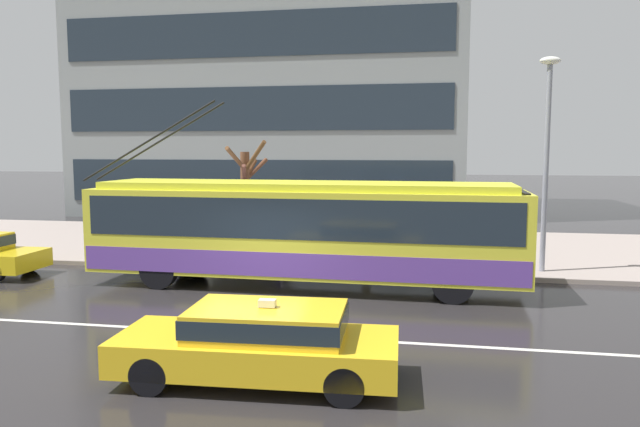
# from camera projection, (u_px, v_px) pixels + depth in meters

# --- Properties ---
(ground_plane) EXTENTS (160.00, 160.00, 0.00)m
(ground_plane) POSITION_uv_depth(u_px,v_px,m) (248.00, 317.00, 13.66)
(ground_plane) COLOR #272425
(sidewalk_slab) EXTENTS (80.00, 10.00, 0.14)m
(sidewalk_slab) POSITION_uv_depth(u_px,v_px,m) (323.00, 246.00, 23.33)
(sidewalk_slab) COLOR gray
(sidewalk_slab) RESTS_ON ground_plane
(lane_centre_line) EXTENTS (72.00, 0.14, 0.01)m
(lane_centre_line) POSITION_uv_depth(u_px,v_px,m) (231.00, 333.00, 12.48)
(lane_centre_line) COLOR silver
(lane_centre_line) RESTS_ON ground_plane
(trolleybus) EXTENTS (12.59, 2.81, 5.20)m
(trolleybus) POSITION_uv_depth(u_px,v_px,m) (304.00, 229.00, 16.59)
(trolleybus) COLOR yellow
(trolleybus) RESTS_ON ground_plane
(taxi_oncoming_near) EXTENTS (4.72, 1.96, 1.39)m
(taxi_oncoming_near) POSITION_uv_depth(u_px,v_px,m) (261.00, 340.00, 9.82)
(taxi_oncoming_near) COLOR yellow
(taxi_oncoming_near) RESTS_ON ground_plane
(bus_shelter) EXTENTS (3.93, 1.76, 2.58)m
(bus_shelter) POSITION_uv_depth(u_px,v_px,m) (237.00, 201.00, 20.11)
(bus_shelter) COLOR gray
(bus_shelter) RESTS_ON sidewalk_slab
(pedestrian_at_shelter) EXTENTS (1.21, 1.21, 2.00)m
(pedestrian_at_shelter) POSITION_uv_depth(u_px,v_px,m) (364.00, 211.00, 20.26)
(pedestrian_at_shelter) COLOR #46564D
(pedestrian_at_shelter) RESTS_ON sidewalk_slab
(pedestrian_approaching_curb) EXTENTS (1.10, 1.10, 1.98)m
(pedestrian_approaching_curb) POSITION_uv_depth(u_px,v_px,m) (278.00, 216.00, 19.36)
(pedestrian_approaching_curb) COLOR navy
(pedestrian_approaching_curb) RESTS_ON sidewalk_slab
(street_lamp) EXTENTS (0.60, 0.32, 6.41)m
(street_lamp) POSITION_uv_depth(u_px,v_px,m) (547.00, 145.00, 17.74)
(street_lamp) COLOR gray
(street_lamp) RESTS_ON sidewalk_slab
(street_tree_bare) EXTENTS (1.30, 2.47, 4.02)m
(street_tree_bare) POSITION_uv_depth(u_px,v_px,m) (246.00, 192.00, 21.64)
(street_tree_bare) COLOR brown
(street_tree_bare) RESTS_ON sidewalk_slab
(office_tower_corner_left) EXTENTS (22.67, 12.81, 23.63)m
(office_tower_corner_left) POSITION_uv_depth(u_px,v_px,m) (279.00, 20.00, 37.00)
(office_tower_corner_left) COLOR gray
(office_tower_corner_left) RESTS_ON ground_plane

